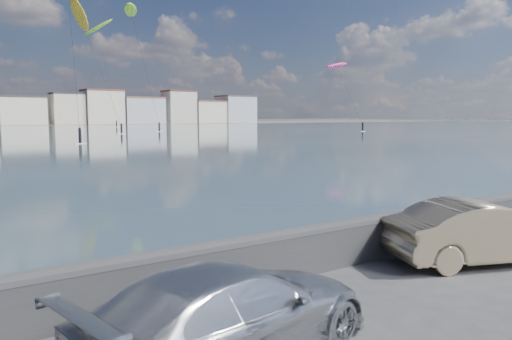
{
  "coord_description": "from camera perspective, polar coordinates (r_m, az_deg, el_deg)",
  "views": [
    {
      "loc": [
        -5.44,
        -5.46,
        3.46
      ],
      "look_at": [
        1.0,
        4.0,
        2.2
      ],
      "focal_mm": 35.0,
      "sensor_mm": 36.0,
      "label": 1
    }
  ],
  "objects": [
    {
      "name": "ground",
      "position": [
        8.45,
        10.22,
        -18.0
      ],
      "size": [
        700.0,
        700.0,
        0.0
      ],
      "primitive_type": "plane",
      "color": "#333335",
      "rests_on": "ground"
    },
    {
      "name": "seawall",
      "position": [
        10.22,
        -0.54,
        -10.08
      ],
      "size": [
        400.0,
        0.36,
        1.08
      ],
      "color": "#28282B",
      "rests_on": "ground"
    },
    {
      "name": "car_silver",
      "position": [
        7.33,
        -2.92,
        -15.91
      ],
      "size": [
        5.07,
        2.84,
        1.39
      ],
      "primitive_type": "imported",
      "rotation": [
        0.0,
        0.0,
        1.77
      ],
      "color": "#B5B8BC",
      "rests_on": "ground"
    },
    {
      "name": "car_champagne",
      "position": [
        12.91,
        24.46,
        -6.46
      ],
      "size": [
        4.74,
        3.08,
        1.48
      ],
      "primitive_type": "imported",
      "rotation": [
        0.0,
        0.0,
        1.2
      ],
      "color": "#C5B086",
      "rests_on": "ground"
    },
    {
      "name": "kitesurfer_0",
      "position": [
        117.35,
        9.2,
        11.62
      ],
      "size": [
        10.4,
        13.57,
        16.17
      ],
      "color": "#E5338C",
      "rests_on": "ground"
    },
    {
      "name": "kitesurfer_1",
      "position": [
        111.33,
        -19.47,
        16.26
      ],
      "size": [
        6.89,
        20.19,
        26.98
      ],
      "color": "#BF8C19",
      "rests_on": "ground"
    },
    {
      "name": "kitesurfer_9",
      "position": [
        154.93,
        -17.61,
        15.17
      ],
      "size": [
        8.71,
        11.38,
        31.57
      ],
      "color": "#8CD826",
      "rests_on": "ground"
    },
    {
      "name": "kitesurfer_16",
      "position": [
        112.71,
        -14.1,
        17.15
      ],
      "size": [
        7.09,
        11.21,
        26.72
      ],
      "color": "#8CD826",
      "rests_on": "ground"
    }
  ]
}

